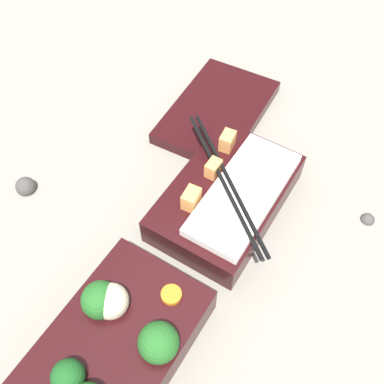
# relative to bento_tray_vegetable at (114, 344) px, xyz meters

# --- Properties ---
(ground_plane) EXTENTS (3.00, 3.00, 0.00)m
(ground_plane) POSITION_rel_bento_tray_vegetable_xyz_m (0.12, -0.01, -0.03)
(ground_plane) COLOR gray
(bento_tray_vegetable) EXTENTS (0.20, 0.13, 0.07)m
(bento_tray_vegetable) POSITION_rel_bento_tray_vegetable_xyz_m (0.00, 0.00, 0.00)
(bento_tray_vegetable) COLOR black
(bento_tray_vegetable) RESTS_ON ground_plane
(bento_tray_rice) EXTENTS (0.20, 0.19, 0.07)m
(bento_tray_rice) POSITION_rel_bento_tray_vegetable_xyz_m (0.23, -0.00, -0.00)
(bento_tray_rice) COLOR black
(bento_tray_rice) RESTS_ON ground_plane
(bento_lid) EXTENTS (0.20, 0.14, 0.02)m
(bento_lid) POSITION_rel_bento_tray_vegetable_xyz_m (0.37, 0.09, -0.02)
(bento_lid) COLOR black
(bento_lid) RESTS_ON ground_plane
(pebble_2) EXTENTS (0.02, 0.02, 0.02)m
(pebble_2) POSITION_rel_bento_tray_vegetable_xyz_m (0.31, -0.17, -0.02)
(pebble_2) COLOR #474442
(pebble_2) RESTS_ON ground_plane
(pebble_3) EXTENTS (0.03, 0.03, 0.03)m
(pebble_3) POSITION_rel_bento_tray_vegetable_xyz_m (0.11, 0.24, -0.02)
(pebble_3) COLOR #474442
(pebble_3) RESTS_ON ground_plane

